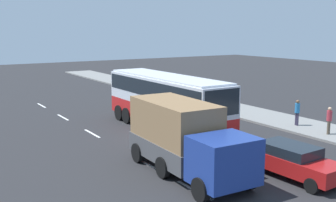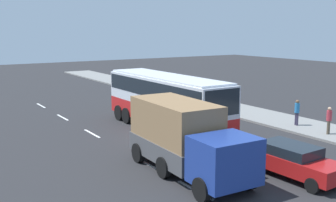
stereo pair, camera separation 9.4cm
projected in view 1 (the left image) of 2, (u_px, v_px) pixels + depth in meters
ground_plane at (161, 137)px, 25.00m from camera, size 120.00×120.00×0.00m
sidewalk_curb at (270, 118)px, 29.99m from camera, size 80.00×4.00×0.15m
lane_centreline at (93, 134)px, 25.65m from camera, size 24.81×0.16×0.01m
coach_bus at (166, 97)px, 26.33m from camera, size 11.16×2.81×3.60m
cargo_truck at (185, 137)px, 18.48m from camera, size 7.37×2.90×3.23m
car_yellow_taxi at (147, 98)px, 34.90m from camera, size 4.42×1.98×1.40m
car_red_compact at (291, 160)px, 18.12m from camera, size 4.67×2.03×1.46m
pedestrian_near_curb at (329, 119)px, 24.93m from camera, size 0.32×0.32×1.70m
pedestrian_at_crossing at (297, 111)px, 27.24m from camera, size 0.32×0.32×1.73m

